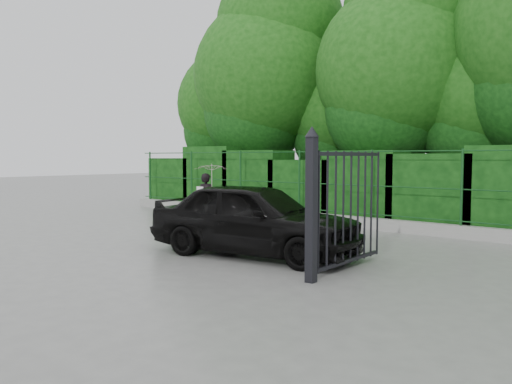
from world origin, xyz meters
The scene contains 8 objects.
ground centered at (0.00, 0.00, 0.00)m, with size 80.00×80.00×0.00m, color gray.
kerb centered at (0.00, 4.50, 0.15)m, with size 14.00×0.25×0.30m, color #9E9E99.
fence centered at (0.22, 4.50, 1.20)m, with size 14.13×0.06×1.80m.
hedge centered at (0.05, 5.50, 1.03)m, with size 14.20×1.20×2.28m.
trees centered at (1.14, 7.74, 4.62)m, with size 17.10×6.15×8.08m.
gate centered at (4.60, -0.72, 1.19)m, with size 0.22×2.33×2.36m.
woman centered at (-1.01, 2.23, 1.14)m, with size 0.89×0.90×1.73m.
car centered at (2.58, -0.14, 0.72)m, with size 1.70×4.21×1.44m, color black.
Camera 1 is at (8.74, -7.46, 1.90)m, focal length 35.00 mm.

